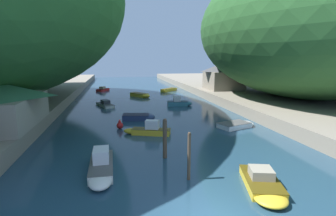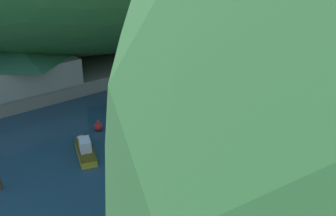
{
  "view_description": "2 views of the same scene",
  "coord_description": "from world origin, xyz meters",
  "px_view_note": "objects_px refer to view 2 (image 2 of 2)",
  "views": [
    {
      "loc": [
        -4.25,
        -10.03,
        7.38
      ],
      "look_at": [
        1.91,
        20.56,
        1.41
      ],
      "focal_mm": 28.0,
      "sensor_mm": 36.0,
      "label": 1
    },
    {
      "loc": [
        21.58,
        4.06,
        14.85
      ],
      "look_at": [
        -0.41,
        22.03,
        1.98
      ],
      "focal_mm": 40.0,
      "sensor_mm": 36.0,
      "label": 2
    }
  ],
  "objects_px": {
    "boat_moored_right": "(298,50)",
    "person_on_quay": "(72,71)",
    "boat_mid_channel": "(85,148)",
    "boathouse_shed": "(20,64)",
    "boat_open_rowboat": "(152,125)",
    "boat_red_skiff": "(179,214)",
    "boat_navy_launch": "(279,124)",
    "channel_buoy_near": "(98,126)",
    "boat_far_right_bank": "(203,83)",
    "boat_small_dinghy": "(298,82)"
  },
  "relations": [
    {
      "from": "boat_moored_right",
      "to": "person_on_quay",
      "type": "distance_m",
      "value": 32.52
    },
    {
      "from": "boat_moored_right",
      "to": "boat_far_right_bank",
      "type": "relative_size",
      "value": 0.79
    },
    {
      "from": "boat_navy_launch",
      "to": "boathouse_shed",
      "type": "bearing_deg",
      "value": -48.61
    },
    {
      "from": "boat_red_skiff",
      "to": "person_on_quay",
      "type": "distance_m",
      "value": 22.31
    },
    {
      "from": "boat_small_dinghy",
      "to": "boathouse_shed",
      "type": "bearing_deg",
      "value": 20.85
    },
    {
      "from": "boat_small_dinghy",
      "to": "channel_buoy_near",
      "type": "xyz_separation_m",
      "value": [
        -4.48,
        -22.68,
        0.06
      ]
    },
    {
      "from": "boat_navy_launch",
      "to": "person_on_quay",
      "type": "xyz_separation_m",
      "value": [
        -18.79,
        -9.72,
        1.89
      ]
    },
    {
      "from": "boat_mid_channel",
      "to": "boat_far_right_bank",
      "type": "height_order",
      "value": "boat_mid_channel"
    },
    {
      "from": "person_on_quay",
      "to": "boat_mid_channel",
      "type": "bearing_deg",
      "value": -121.38
    },
    {
      "from": "boat_navy_launch",
      "to": "boat_mid_channel",
      "type": "height_order",
      "value": "boat_navy_launch"
    },
    {
      "from": "boat_moored_right",
      "to": "person_on_quay",
      "type": "bearing_deg",
      "value": -71.41
    },
    {
      "from": "boat_moored_right",
      "to": "channel_buoy_near",
      "type": "bearing_deg",
      "value": -55.26
    },
    {
      "from": "boat_moored_right",
      "to": "boat_red_skiff",
      "type": "distance_m",
      "value": 39.16
    },
    {
      "from": "boat_small_dinghy",
      "to": "boat_red_skiff",
      "type": "height_order",
      "value": "boat_small_dinghy"
    },
    {
      "from": "boat_mid_channel",
      "to": "boat_moored_right",
      "type": "bearing_deg",
      "value": 27.9
    },
    {
      "from": "boat_far_right_bank",
      "to": "boathouse_shed",
      "type": "bearing_deg",
      "value": -141.0
    },
    {
      "from": "boat_navy_launch",
      "to": "channel_buoy_near",
      "type": "height_order",
      "value": "boat_navy_launch"
    },
    {
      "from": "boat_small_dinghy",
      "to": "boat_mid_channel",
      "type": "height_order",
      "value": "boat_mid_channel"
    },
    {
      "from": "boat_moored_right",
      "to": "boat_red_skiff",
      "type": "xyz_separation_m",
      "value": [
        15.53,
        -35.95,
        -0.06
      ]
    },
    {
      "from": "channel_buoy_near",
      "to": "boat_moored_right",
      "type": "bearing_deg",
      "value": 94.97
    },
    {
      "from": "boat_mid_channel",
      "to": "boat_red_skiff",
      "type": "bearing_deg",
      "value": -65.97
    },
    {
      "from": "boathouse_shed",
      "to": "boat_open_rowboat",
      "type": "relative_size",
      "value": 2.48
    },
    {
      "from": "boathouse_shed",
      "to": "channel_buoy_near",
      "type": "relative_size",
      "value": 9.79
    },
    {
      "from": "boathouse_shed",
      "to": "boat_small_dinghy",
      "type": "distance_m",
      "value": 29.59
    },
    {
      "from": "boat_mid_channel",
      "to": "channel_buoy_near",
      "type": "distance_m",
      "value": 3.66
    },
    {
      "from": "boat_far_right_bank",
      "to": "person_on_quay",
      "type": "height_order",
      "value": "person_on_quay"
    },
    {
      "from": "boat_open_rowboat",
      "to": "boat_navy_launch",
      "type": "relative_size",
      "value": 1.02
    },
    {
      "from": "boat_mid_channel",
      "to": "boat_red_skiff",
      "type": "relative_size",
      "value": 1.04
    },
    {
      "from": "boat_moored_right",
      "to": "channel_buoy_near",
      "type": "height_order",
      "value": "channel_buoy_near"
    },
    {
      "from": "person_on_quay",
      "to": "boat_far_right_bank",
      "type": "bearing_deg",
      "value": -39.37
    },
    {
      "from": "boathouse_shed",
      "to": "boat_far_right_bank",
      "type": "bearing_deg",
      "value": 60.64
    },
    {
      "from": "boat_moored_right",
      "to": "person_on_quay",
      "type": "height_order",
      "value": "person_on_quay"
    },
    {
      "from": "boat_small_dinghy",
      "to": "channel_buoy_near",
      "type": "height_order",
      "value": "channel_buoy_near"
    },
    {
      "from": "boat_mid_channel",
      "to": "channel_buoy_near",
      "type": "bearing_deg",
      "value": 63.58
    },
    {
      "from": "boat_navy_launch",
      "to": "channel_buoy_near",
      "type": "xyz_separation_m",
      "value": [
        -9.52,
        -12.03,
        -0.08
      ]
    },
    {
      "from": "boat_far_right_bank",
      "to": "channel_buoy_near",
      "type": "distance_m",
      "value": 14.49
    },
    {
      "from": "boat_mid_channel",
      "to": "boat_navy_launch",
      "type": "bearing_deg",
      "value": -6.09
    },
    {
      "from": "channel_buoy_near",
      "to": "person_on_quay",
      "type": "distance_m",
      "value": 9.75
    },
    {
      "from": "boat_moored_right",
      "to": "person_on_quay",
      "type": "xyz_separation_m",
      "value": [
        -6.3,
        -31.84,
        2.05
      ]
    },
    {
      "from": "boathouse_shed",
      "to": "channel_buoy_near",
      "type": "xyz_separation_m",
      "value": [
        11.38,
        2.09,
        -3.15
      ]
    },
    {
      "from": "boathouse_shed",
      "to": "boat_small_dinghy",
      "type": "relative_size",
      "value": 2.22
    },
    {
      "from": "boat_moored_right",
      "to": "boat_mid_channel",
      "type": "distance_m",
      "value": 37.18
    },
    {
      "from": "boat_moored_right",
      "to": "channel_buoy_near",
      "type": "distance_m",
      "value": 34.27
    },
    {
      "from": "boat_far_right_bank",
      "to": "boat_mid_channel",
      "type": "bearing_deg",
      "value": -96.16
    },
    {
      "from": "boat_red_skiff",
      "to": "channel_buoy_near",
      "type": "xyz_separation_m",
      "value": [
        -12.57,
        1.8,
        0.15
      ]
    },
    {
      "from": "boat_navy_launch",
      "to": "boat_mid_channel",
      "type": "bearing_deg",
      "value": -18.09
    },
    {
      "from": "boat_navy_launch",
      "to": "channel_buoy_near",
      "type": "bearing_deg",
      "value": -31.01
    },
    {
      "from": "boat_small_dinghy",
      "to": "boat_mid_channel",
      "type": "distance_m",
      "value": 25.38
    },
    {
      "from": "boat_small_dinghy",
      "to": "person_on_quay",
      "type": "xyz_separation_m",
      "value": [
        -13.75,
        -20.38,
        2.03
      ]
    },
    {
      "from": "boat_small_dinghy",
      "to": "boat_far_right_bank",
      "type": "bearing_deg",
      "value": 15.05
    }
  ]
}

